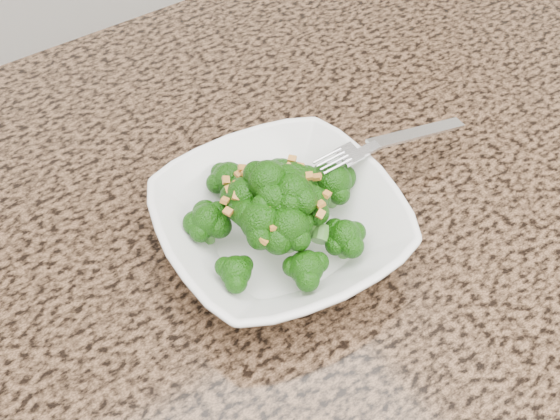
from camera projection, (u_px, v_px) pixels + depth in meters
granite_counter at (264, 377)px, 0.59m from camera, size 1.64×1.04×0.03m
bowl at (280, 226)px, 0.65m from camera, size 0.24×0.24×0.05m
broccoli_pile at (280, 182)px, 0.60m from camera, size 0.19×0.19×0.06m
garlic_topping at (280, 153)px, 0.58m from camera, size 0.12×0.12×0.01m
fork at (371, 148)px, 0.67m from camera, size 0.20×0.04×0.01m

